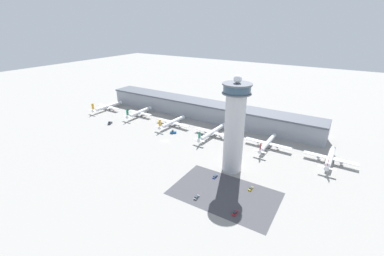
% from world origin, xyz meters
% --- Properties ---
extents(ground_plane, '(1000.00, 1000.00, 0.00)m').
position_xyz_m(ground_plane, '(0.00, 0.00, 0.00)').
color(ground_plane, gray).
extents(terminal_building, '(244.60, 25.00, 18.33)m').
position_xyz_m(terminal_building, '(0.00, 70.00, 9.27)').
color(terminal_building, '#9399A3').
rests_on(terminal_building, ground).
extents(control_tower, '(18.93, 18.93, 67.70)m').
position_xyz_m(control_tower, '(69.25, -12.56, 33.74)').
color(control_tower, '#BCBCC1').
rests_on(control_tower, ground).
extents(parking_lot_surface, '(64.00, 40.00, 0.01)m').
position_xyz_m(parking_lot_surface, '(76.86, -40.66, 0.00)').
color(parking_lot_surface, '#424247').
rests_on(parking_lot_surface, ground).
extents(airplane_gate_alpha, '(33.44, 42.21, 12.64)m').
position_xyz_m(airplane_gate_alpha, '(-111.76, 33.43, 4.15)').
color(airplane_gate_alpha, white).
rests_on(airplane_gate_alpha, ground).
extents(airplane_gate_bravo, '(31.01, 37.55, 13.21)m').
position_xyz_m(airplane_gate_bravo, '(-63.50, 36.28, 4.61)').
color(airplane_gate_bravo, silver).
rests_on(airplane_gate_bravo, ground).
extents(airplane_gate_charlie, '(39.16, 38.67, 12.17)m').
position_xyz_m(airplane_gate_charlie, '(-15.53, 32.21, 4.00)').
color(airplane_gate_charlie, silver).
rests_on(airplane_gate_charlie, ground).
extents(airplane_gate_delta, '(36.95, 45.48, 12.05)m').
position_xyz_m(airplane_gate_delta, '(30.71, 31.06, 4.05)').
color(airplane_gate_delta, silver).
rests_on(airplane_gate_delta, ground).
extents(airplane_gate_echo, '(38.83, 38.69, 11.89)m').
position_xyz_m(airplane_gate_echo, '(80.66, 34.65, 4.34)').
color(airplane_gate_echo, silver).
rests_on(airplane_gate_echo, ground).
extents(airplane_gate_foxtrot, '(37.00, 37.25, 13.14)m').
position_xyz_m(airplane_gate_foxtrot, '(127.67, 34.10, 4.52)').
color(airplane_gate_foxtrot, silver).
rests_on(airplane_gate_foxtrot, ground).
extents(service_truck_catering, '(6.24, 7.12, 2.87)m').
position_xyz_m(service_truck_catering, '(23.33, 24.63, 1.00)').
color(service_truck_catering, black).
rests_on(service_truck_catering, ground).
extents(service_truck_fuel, '(4.77, 6.65, 2.78)m').
position_xyz_m(service_truck_fuel, '(-73.39, 2.57, 0.96)').
color(service_truck_fuel, black).
rests_on(service_truck_fuel, ground).
extents(service_truck_baggage, '(6.24, 5.46, 3.18)m').
position_xyz_m(service_truck_baggage, '(-4.05, 17.84, 1.11)').
color(service_truck_baggage, black).
rests_on(service_truck_baggage, ground).
extents(car_yellow_taxi, '(1.85, 4.79, 1.37)m').
position_xyz_m(car_yellow_taxi, '(63.85, -27.65, 0.53)').
color(car_yellow_taxi, black).
rests_on(car_yellow_taxi, ground).
extents(car_white_wagon, '(1.86, 4.82, 1.39)m').
position_xyz_m(car_white_wagon, '(89.57, -54.03, 0.54)').
color(car_white_wagon, black).
rests_on(car_white_wagon, ground).
extents(car_black_suv, '(1.80, 4.36, 1.56)m').
position_xyz_m(car_black_suv, '(89.09, -27.95, 0.61)').
color(car_black_suv, black).
rests_on(car_black_suv, ground).
extents(car_silver_sedan, '(1.91, 4.62, 1.54)m').
position_xyz_m(car_silver_sedan, '(64.61, -53.55, 0.60)').
color(car_silver_sedan, black).
rests_on(car_silver_sedan, ground).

